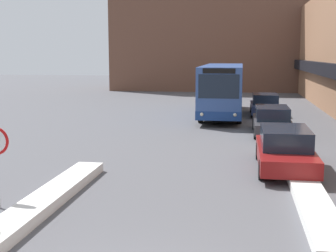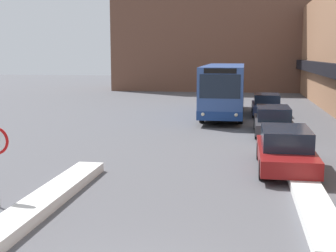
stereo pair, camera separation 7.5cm
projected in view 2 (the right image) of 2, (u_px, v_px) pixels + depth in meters
name	position (u px, v px, depth m)	size (l,w,h in m)	color
building_backdrop_far	(231.00, 25.00, 53.03)	(26.00, 8.00, 14.70)	brown
snow_bank_left	(44.00, 201.00, 12.65)	(0.90, 8.08, 0.30)	silver
snow_bank_right	(309.00, 195.00, 13.29)	(0.90, 8.47, 0.26)	silver
city_bus	(224.00, 89.00, 31.13)	(2.58, 11.41, 3.36)	#335193
parked_car_front	(285.00, 149.00, 16.67)	(1.93, 4.88, 1.49)	maroon
parked_car_middle	(273.00, 121.00, 23.96)	(1.89, 4.76, 1.43)	#38383D
parked_car_back	(266.00, 105.00, 31.48)	(1.91, 4.47, 1.44)	navy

